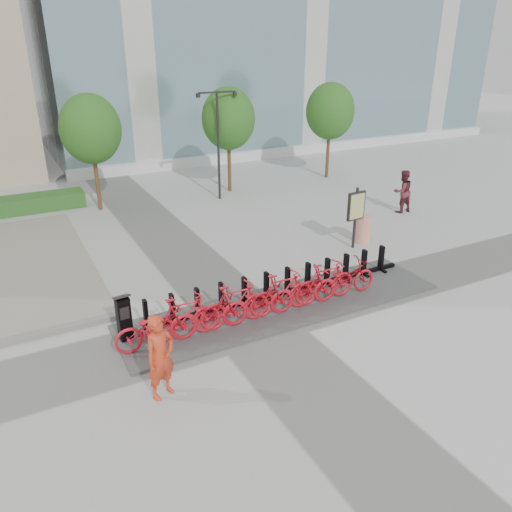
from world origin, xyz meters
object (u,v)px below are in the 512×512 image
bike_0 (156,327)px  kiosk (124,318)px  pedestrian (402,191)px  map_sign (356,209)px  worker_red (161,357)px  construction_barrel (363,229)px

bike_0 → kiosk: size_ratio=1.61×
pedestrian → map_sign: map_sign is taller
pedestrian → map_sign: bearing=30.5°
kiosk → bike_0: bearing=-53.5°
map_sign → worker_red: bearing=-156.0°
kiosk → map_sign: size_ratio=0.56×
worker_red → construction_barrel: (9.55, 5.12, -0.44)m
bike_0 → worker_red: worker_red is taller
bike_0 → kiosk: bearing=42.1°
kiosk → construction_barrel: size_ratio=1.20×
construction_barrel → map_sign: bearing=-155.5°
pedestrian → bike_0: bearing=25.3°
pedestrian → map_sign: 5.13m
worker_red → bike_0: bearing=54.5°
bike_0 → pedestrian: 14.04m
bike_0 → map_sign: map_sign is taller
worker_red → map_sign: size_ratio=0.85×
bike_0 → pedestrian: bearing=-67.3°
pedestrian → map_sign: size_ratio=0.83×
worker_red → construction_barrel: 10.84m
kiosk → map_sign: map_sign is taller
worker_red → pedestrian: size_ratio=1.03×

